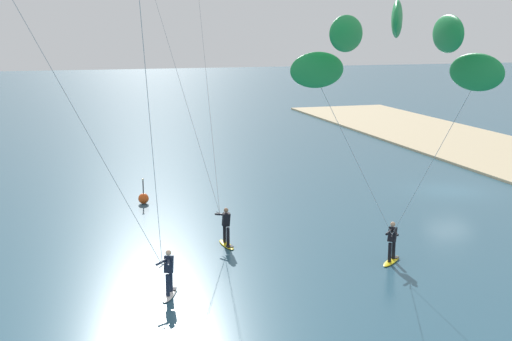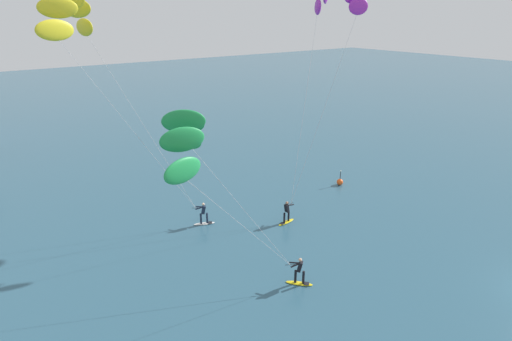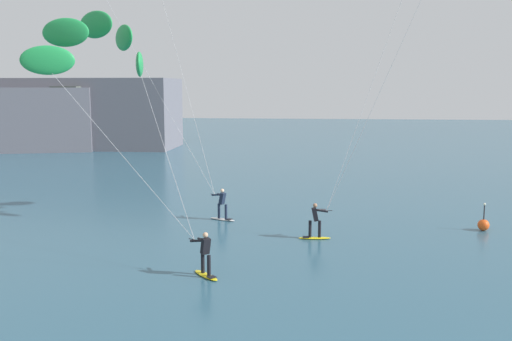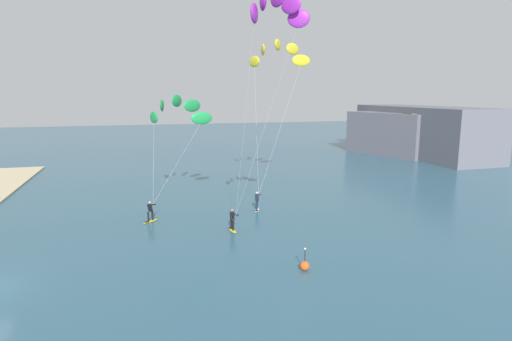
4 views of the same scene
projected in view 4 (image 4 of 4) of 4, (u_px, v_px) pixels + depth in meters
kitesurfer_nearshore at (274, 21)px, 24.67m from camera, size 7.31×4.11×16.08m
kitesurfer_mid_water at (176, 113)px, 37.71m from camera, size 7.81×6.55×10.03m
kitesurfer_far_out at (277, 58)px, 41.30m from camera, size 9.11×7.30×15.35m
marker_buoy at (305, 265)px, 24.54m from camera, size 0.56×0.56×1.38m
distant_headland at (415, 132)px, 70.87m from camera, size 26.98×15.68×8.02m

